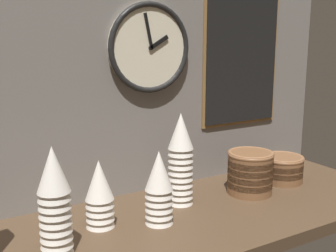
{
  "coord_description": "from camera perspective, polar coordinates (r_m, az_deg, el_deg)",
  "views": [
    {
      "loc": [
        -67.37,
        -104.64,
        55.22
      ],
      "look_at": [
        -3.36,
        4.0,
        28.21
      ],
      "focal_mm": 45.0,
      "sensor_mm": 36.0,
      "label": 1
    }
  ],
  "objects": [
    {
      "name": "ground_plane",
      "position": [
        1.37,
        2.11,
        -12.61
      ],
      "size": [
        160.0,
        56.0,
        4.0
      ],
      "primitive_type": "cube",
      "color": "#4C3826"
    },
    {
      "name": "wall_tiled_back",
      "position": [
        1.47,
        -3.38,
        11.01
      ],
      "size": [
        160.0,
        3.0,
        105.0
      ],
      "color": "slate",
      "rests_on": "ground_plane"
    },
    {
      "name": "cup_stack_center",
      "position": [
        1.26,
        -1.23,
        -8.34
      ],
      "size": [
        8.45,
        8.45,
        22.52
      ],
      "color": "white",
      "rests_on": "ground_plane"
    },
    {
      "name": "cup_stack_center_right",
      "position": [
        1.39,
        1.71,
        -4.5
      ],
      "size": [
        8.45,
        8.45,
        30.99
      ],
      "color": "white",
      "rests_on": "ground_plane"
    },
    {
      "name": "cup_stack_left",
      "position": [
        1.11,
        -15.11,
        -9.83
      ],
      "size": [
        8.45,
        8.45,
        28.87
      ],
      "color": "white",
      "rests_on": "ground_plane"
    },
    {
      "name": "cup_stack_center_left",
      "position": [
        1.26,
        -9.26,
        -9.04
      ],
      "size": [
        8.45,
        8.45,
        20.4
      ],
      "color": "white",
      "rests_on": "ground_plane"
    },
    {
      "name": "bowl_stack_far_right",
      "position": [
        1.69,
        15.18,
        -5.44
      ],
      "size": [
        16.45,
        16.45,
        10.12
      ],
      "color": "brown",
      "rests_on": "ground_plane"
    },
    {
      "name": "bowl_stack_right",
      "position": [
        1.53,
        11.05,
        -6.04
      ],
      "size": [
        16.45,
        16.45,
        15.32
      ],
      "color": "brown",
      "rests_on": "ground_plane"
    },
    {
      "name": "wall_clock",
      "position": [
        1.45,
        -2.5,
        10.53
      ],
      "size": [
        30.71,
        2.7,
        30.71
      ],
      "color": "beige"
    },
    {
      "name": "menu_board",
      "position": [
        1.69,
        10.0,
        10.57
      ],
      "size": [
        36.53,
        1.32,
        61.87
      ],
      "color": "olive"
    }
  ]
}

